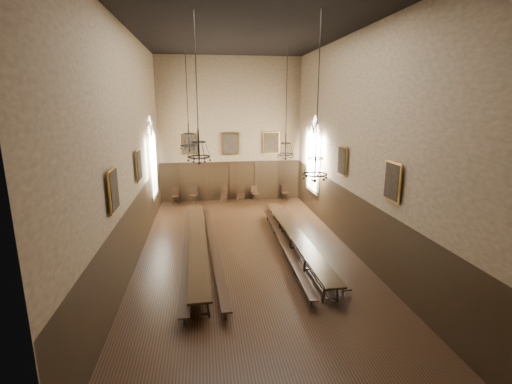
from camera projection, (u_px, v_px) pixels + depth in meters
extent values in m
cube|color=black|center=(248.00, 253.00, 15.74)|extent=(9.00, 18.00, 0.02)
cube|color=black|center=(246.00, 25.00, 13.63)|extent=(9.00, 18.00, 0.02)
cube|color=#8A6F55|center=(230.00, 131.00, 23.36)|extent=(9.00, 0.02, 9.00)
cube|color=#8A6F55|center=(311.00, 211.00, 6.01)|extent=(9.00, 0.02, 9.00)
cube|color=#8A6F55|center=(129.00, 149.00, 14.07)|extent=(0.02, 18.00, 9.00)
cube|color=#8A6F55|center=(355.00, 145.00, 15.30)|extent=(0.02, 18.00, 9.00)
cube|color=black|center=(197.00, 240.00, 15.16)|extent=(1.00, 10.15, 0.07)
cube|color=black|center=(296.00, 234.00, 15.87)|extent=(0.80, 9.73, 0.07)
cube|color=black|center=(187.00, 246.00, 15.23)|extent=(0.54, 10.66, 0.05)
cube|color=black|center=(213.00, 244.00, 15.47)|extent=(0.80, 10.61, 0.05)
cube|color=black|center=(283.00, 242.00, 15.79)|extent=(0.48, 9.72, 0.05)
cube|color=black|center=(303.00, 240.00, 16.13)|extent=(0.76, 9.08, 0.05)
cube|color=black|center=(175.00, 197.00, 23.31)|extent=(0.47, 0.47, 0.05)
cube|color=black|center=(175.00, 192.00, 23.43)|extent=(0.43, 0.08, 0.52)
cube|color=black|center=(194.00, 195.00, 23.48)|extent=(0.57, 0.57, 0.05)
cube|color=black|center=(193.00, 191.00, 23.61)|extent=(0.45, 0.18, 0.54)
cube|color=black|center=(224.00, 195.00, 23.80)|extent=(0.47, 0.47, 0.05)
cube|color=black|center=(224.00, 190.00, 23.92)|extent=(0.44, 0.07, 0.52)
cube|color=black|center=(241.00, 194.00, 23.89)|extent=(0.50, 0.50, 0.05)
cube|color=black|center=(241.00, 190.00, 24.01)|extent=(0.43, 0.12, 0.51)
cube|color=black|center=(255.00, 194.00, 24.08)|extent=(0.53, 0.53, 0.05)
cube|color=black|center=(255.00, 189.00, 24.20)|extent=(0.42, 0.16, 0.50)
cube|color=black|center=(285.00, 193.00, 24.28)|extent=(0.48, 0.48, 0.05)
cube|color=black|center=(285.00, 188.00, 24.40)|extent=(0.44, 0.08, 0.52)
cylinder|color=black|center=(186.00, 80.00, 15.96)|extent=(0.03, 0.03, 3.67)
torus|color=black|center=(189.00, 146.00, 16.62)|extent=(0.81, 0.81, 0.05)
torus|color=black|center=(189.00, 134.00, 16.50)|extent=(0.52, 0.52, 0.04)
cylinder|color=black|center=(189.00, 136.00, 16.52)|extent=(0.06, 0.06, 1.15)
cylinder|color=black|center=(287.00, 87.00, 16.91)|extent=(0.03, 0.03, 4.19)
torus|color=black|center=(286.00, 154.00, 17.63)|extent=(0.80, 0.80, 0.05)
torus|color=black|center=(286.00, 143.00, 17.51)|extent=(0.51, 0.51, 0.04)
cylinder|color=black|center=(286.00, 145.00, 17.53)|extent=(0.06, 0.06, 1.13)
cylinder|color=black|center=(196.00, 71.00, 11.82)|extent=(0.03, 0.03, 3.61)
torus|color=black|center=(199.00, 157.00, 12.46)|extent=(0.77, 0.77, 0.05)
torus|color=black|center=(199.00, 142.00, 12.35)|extent=(0.49, 0.49, 0.04)
cylinder|color=black|center=(199.00, 145.00, 12.37)|extent=(0.05, 0.05, 1.09)
cylinder|color=black|center=(319.00, 79.00, 11.78)|extent=(0.03, 0.03, 4.11)
torus|color=black|center=(315.00, 174.00, 12.50)|extent=(0.83, 0.83, 0.05)
torus|color=black|center=(316.00, 158.00, 12.38)|extent=(0.53, 0.53, 0.04)
cylinder|color=black|center=(315.00, 161.00, 12.40)|extent=(0.06, 0.06, 1.18)
cube|color=#A57727|center=(189.00, 144.00, 23.07)|extent=(1.10, 0.12, 1.40)
cube|color=black|center=(189.00, 144.00, 23.07)|extent=(0.98, 0.02, 1.28)
cube|color=#A57727|center=(231.00, 144.00, 23.42)|extent=(1.10, 0.12, 1.40)
cube|color=black|center=(231.00, 144.00, 23.42)|extent=(0.98, 0.02, 1.28)
cube|color=#A57727|center=(271.00, 143.00, 23.78)|extent=(1.10, 0.12, 1.40)
cube|color=black|center=(271.00, 143.00, 23.78)|extent=(0.98, 0.02, 1.28)
cube|color=#A57727|center=(139.00, 165.00, 15.24)|extent=(0.12, 1.00, 1.30)
cube|color=black|center=(139.00, 165.00, 15.24)|extent=(0.02, 0.88, 1.18)
cube|color=#A57727|center=(113.00, 190.00, 10.91)|extent=(0.12, 1.00, 1.30)
cube|color=black|center=(113.00, 190.00, 10.91)|extent=(0.02, 0.88, 1.18)
cube|color=#A57727|center=(342.00, 161.00, 16.43)|extent=(0.12, 1.00, 1.30)
cube|color=black|center=(342.00, 161.00, 16.43)|extent=(0.02, 0.88, 1.18)
cube|color=#A57727|center=(392.00, 182.00, 12.10)|extent=(0.12, 1.00, 1.30)
cube|color=black|center=(392.00, 182.00, 12.10)|extent=(0.02, 0.88, 1.18)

